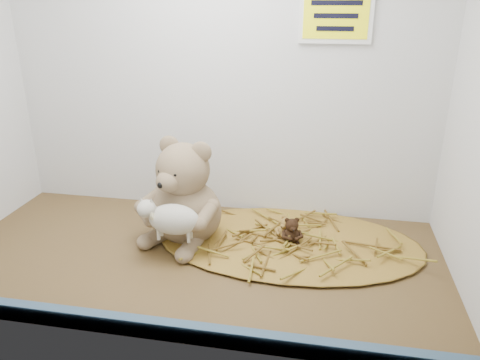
% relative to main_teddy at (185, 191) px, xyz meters
% --- Properties ---
extents(alcove_shell, '(1.20, 0.60, 0.90)m').
position_rel_main_teddy_xyz_m(alcove_shell, '(0.04, 0.00, 0.31)').
color(alcove_shell, '#3B2914').
rests_on(alcove_shell, ground).
extents(front_rail, '(1.19, 0.02, 0.04)m').
position_rel_main_teddy_xyz_m(front_rail, '(0.04, -0.37, -0.12)').
color(front_rail, '#38506C').
rests_on(front_rail, shelf_floor).
extents(straw_bed, '(0.68, 0.40, 0.01)m').
position_rel_main_teddy_xyz_m(straw_bed, '(0.26, 0.02, -0.13)').
color(straw_bed, brown).
rests_on(straw_bed, shelf_floor).
extents(main_teddy, '(0.29, 0.30, 0.27)m').
position_rel_main_teddy_xyz_m(main_teddy, '(0.00, 0.00, 0.00)').
color(main_teddy, '#917259').
rests_on(main_teddy, shelf_floor).
extents(toy_lamb, '(0.16, 0.10, 0.10)m').
position_rel_main_teddy_xyz_m(toy_lamb, '(0.00, -0.10, -0.03)').
color(toy_lamb, beige).
rests_on(toy_lamb, main_teddy).
extents(mini_teddy_tan, '(0.07, 0.07, 0.06)m').
position_rel_main_teddy_xyz_m(mini_teddy_tan, '(0.26, 0.03, -0.09)').
color(mini_teddy_tan, olive).
rests_on(mini_teddy_tan, straw_bed).
extents(mini_teddy_brown, '(0.07, 0.07, 0.07)m').
position_rel_main_teddy_xyz_m(mini_teddy_brown, '(0.27, 0.01, -0.09)').
color(mini_teddy_brown, black).
rests_on(mini_teddy_brown, straw_bed).
extents(wall_sign, '(0.16, 0.01, 0.11)m').
position_rel_main_teddy_xyz_m(wall_sign, '(0.34, 0.21, 0.41)').
color(wall_sign, '#FFFD0D').
rests_on(wall_sign, back_wall).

